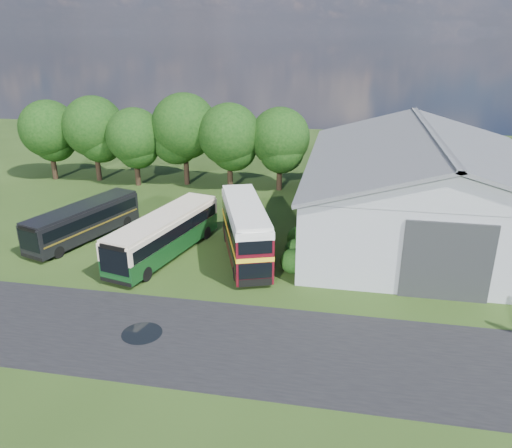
% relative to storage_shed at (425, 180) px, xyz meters
% --- Properties ---
extents(ground, '(120.00, 120.00, 0.00)m').
position_rel_storage_shed_xyz_m(ground, '(-15.00, -15.98, -4.17)').
color(ground, '#203711').
rests_on(ground, ground).
extents(asphalt_road, '(60.00, 8.00, 0.02)m').
position_rel_storage_shed_xyz_m(asphalt_road, '(-12.00, -18.98, -4.17)').
color(asphalt_road, black).
rests_on(asphalt_road, ground).
extents(puddle, '(2.20, 2.20, 0.01)m').
position_rel_storage_shed_xyz_m(puddle, '(-16.50, -18.98, -4.17)').
color(puddle, black).
rests_on(puddle, ground).
extents(storage_shed, '(18.80, 24.80, 8.15)m').
position_rel_storage_shed_xyz_m(storage_shed, '(0.00, 0.00, 0.00)').
color(storage_shed, gray).
rests_on(storage_shed, ground).
extents(tree_far_left, '(6.12, 6.12, 8.64)m').
position_rel_storage_shed_xyz_m(tree_far_left, '(-38.00, 8.02, 1.40)').
color(tree_far_left, black).
rests_on(tree_far_left, ground).
extents(tree_left_a, '(6.46, 6.46, 9.12)m').
position_rel_storage_shed_xyz_m(tree_left_a, '(-33.00, 8.52, 1.71)').
color(tree_left_a, black).
rests_on(tree_left_a, ground).
extents(tree_left_b, '(5.78, 5.78, 8.16)m').
position_rel_storage_shed_xyz_m(tree_left_b, '(-28.00, 7.52, 1.09)').
color(tree_left_b, black).
rests_on(tree_left_b, ground).
extents(tree_mid, '(6.80, 6.80, 9.60)m').
position_rel_storage_shed_xyz_m(tree_mid, '(-23.00, 8.82, 2.02)').
color(tree_mid, black).
rests_on(tree_mid, ground).
extents(tree_right_a, '(6.26, 6.26, 8.83)m').
position_rel_storage_shed_xyz_m(tree_right_a, '(-18.00, 7.82, 1.52)').
color(tree_right_a, black).
rests_on(tree_right_a, ground).
extents(tree_right_b, '(5.98, 5.98, 8.45)m').
position_rel_storage_shed_xyz_m(tree_right_b, '(-13.00, 8.62, 1.27)').
color(tree_right_b, black).
rests_on(tree_right_b, ground).
extents(shrub_front, '(1.70, 1.70, 1.70)m').
position_rel_storage_shed_xyz_m(shrub_front, '(-9.40, -9.98, -4.17)').
color(shrub_front, '#194714').
rests_on(shrub_front, ground).
extents(shrub_mid, '(1.60, 1.60, 1.60)m').
position_rel_storage_shed_xyz_m(shrub_mid, '(-9.40, -7.98, -4.17)').
color(shrub_mid, '#194714').
rests_on(shrub_mid, ground).
extents(shrub_back, '(1.80, 1.80, 1.80)m').
position_rel_storage_shed_xyz_m(shrub_back, '(-9.40, -5.98, -4.17)').
color(shrub_back, '#194714').
rests_on(shrub_back, ground).
extents(bus_green_single, '(5.15, 11.46, 3.08)m').
position_rel_storage_shed_xyz_m(bus_green_single, '(-18.80, -9.06, -2.53)').
color(bus_green_single, black).
rests_on(bus_green_single, ground).
extents(bus_maroon_double, '(5.50, 9.92, 4.15)m').
position_rel_storage_shed_xyz_m(bus_maroon_double, '(-12.96, -8.51, -2.10)').
color(bus_maroon_double, black).
rests_on(bus_maroon_double, ground).
extents(bus_dark_single, '(5.30, 10.27, 2.77)m').
position_rel_storage_shed_xyz_m(bus_dark_single, '(-26.10, -7.27, -2.69)').
color(bus_dark_single, black).
rests_on(bus_dark_single, ground).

